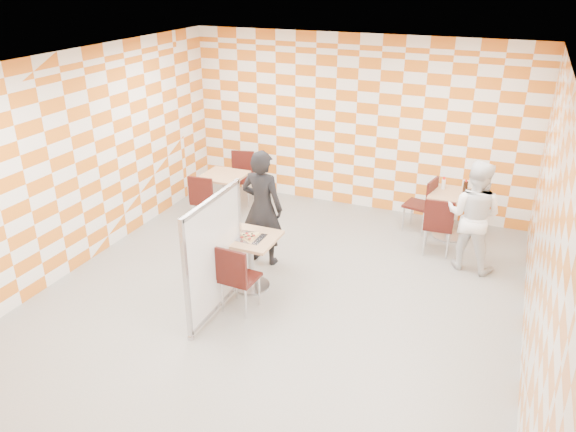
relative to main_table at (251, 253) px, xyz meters
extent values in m
plane|color=gray|center=(0.44, -0.21, -0.51)|extent=(7.00, 7.00, 0.00)
plane|color=white|center=(0.44, -0.21, 2.49)|extent=(7.00, 7.00, 0.00)
plane|color=white|center=(0.44, 3.29, 0.99)|extent=(6.00, 0.00, 6.00)
plane|color=white|center=(-2.56, -0.21, 0.99)|extent=(0.00, 7.00, 7.00)
plane|color=white|center=(3.44, -0.21, 0.99)|extent=(0.00, 7.00, 7.00)
cube|color=tan|center=(0.00, 0.00, 0.22)|extent=(0.70, 0.70, 0.04)
cylinder|color=#A5A5AA|center=(0.00, 0.00, -0.14)|extent=(0.08, 0.08, 0.70)
cylinder|color=#A5A5AA|center=(0.00, 0.00, -0.49)|extent=(0.50, 0.50, 0.03)
cube|color=tan|center=(2.25, 2.59, 0.22)|extent=(0.70, 0.70, 0.04)
cylinder|color=#A5A5AA|center=(2.25, 2.59, -0.14)|extent=(0.08, 0.08, 0.70)
cylinder|color=#A5A5AA|center=(2.25, 2.59, -0.49)|extent=(0.50, 0.50, 0.03)
cube|color=tan|center=(-1.46, 1.97, 0.22)|extent=(0.70, 0.70, 0.04)
cylinder|color=#A5A5AA|center=(-1.46, 1.97, -0.14)|extent=(0.08, 0.08, 0.70)
cylinder|color=#A5A5AA|center=(-1.46, 1.97, -0.49)|extent=(0.50, 0.50, 0.03)
cube|color=#380F0B|center=(0.11, -0.53, -0.06)|extent=(0.44, 0.44, 0.04)
cube|color=#380F0B|center=(0.10, -0.73, 0.19)|extent=(0.42, 0.06, 0.45)
cylinder|color=silver|center=(0.29, -0.37, -0.29)|extent=(0.03, 0.03, 0.43)
cylinder|color=silver|center=(-0.05, -0.35, -0.29)|extent=(0.03, 0.03, 0.43)
cylinder|color=silver|center=(0.27, -0.71, -0.29)|extent=(0.03, 0.03, 0.43)
cylinder|color=silver|center=(-0.07, -0.69, -0.29)|extent=(0.03, 0.03, 0.43)
cube|color=#380F0B|center=(2.16, 1.96, -0.06)|extent=(0.44, 0.44, 0.04)
cube|color=#380F0B|center=(2.17, 1.76, 0.19)|extent=(0.42, 0.06, 0.45)
cylinder|color=silver|center=(2.32, 2.14, -0.29)|extent=(0.03, 0.03, 0.43)
cylinder|color=silver|center=(1.98, 2.12, -0.29)|extent=(0.03, 0.03, 0.43)
cylinder|color=silver|center=(2.34, 1.80, -0.29)|extent=(0.03, 0.03, 0.43)
cylinder|color=silver|center=(2.00, 1.78, -0.29)|extent=(0.03, 0.03, 0.43)
cube|color=#380F0B|center=(1.74, 2.64, -0.06)|extent=(0.50, 0.50, 0.04)
cube|color=#380F0B|center=(1.93, 2.59, 0.19)|extent=(0.13, 0.42, 0.45)
cylinder|color=silver|center=(1.61, 2.84, -0.29)|extent=(0.03, 0.03, 0.43)
cylinder|color=silver|center=(1.54, 2.50, -0.29)|extent=(0.03, 0.03, 0.43)
cylinder|color=silver|center=(1.94, 2.77, -0.29)|extent=(0.03, 0.03, 0.43)
cylinder|color=silver|center=(1.87, 2.43, -0.29)|extent=(0.03, 0.03, 0.43)
cube|color=#380F0B|center=(-1.52, 1.49, -0.06)|extent=(0.45, 0.45, 0.04)
cube|color=#380F0B|center=(-1.51, 1.29, 0.19)|extent=(0.42, 0.07, 0.45)
cylinder|color=silver|center=(-1.37, 1.67, -0.29)|extent=(0.03, 0.03, 0.43)
cylinder|color=silver|center=(-1.71, 1.64, -0.29)|extent=(0.03, 0.03, 0.43)
cylinder|color=silver|center=(-1.34, 1.33, -0.29)|extent=(0.03, 0.03, 0.43)
cylinder|color=silver|center=(-1.68, 1.30, -0.29)|extent=(0.03, 0.03, 0.43)
cube|color=#380F0B|center=(-1.46, 2.59, -0.06)|extent=(0.51, 0.51, 0.04)
cube|color=#380F0B|center=(-1.50, 2.78, 0.19)|extent=(0.42, 0.14, 0.45)
cylinder|color=silver|center=(-1.58, 2.38, -0.29)|extent=(0.03, 0.03, 0.43)
cylinder|color=silver|center=(-1.25, 2.46, -0.29)|extent=(0.03, 0.03, 0.43)
cylinder|color=silver|center=(-1.66, 2.71, -0.29)|extent=(0.03, 0.03, 0.43)
cylinder|color=silver|center=(-1.33, 2.79, -0.29)|extent=(0.03, 0.03, 0.43)
cube|color=white|center=(-0.14, -0.69, 0.29)|extent=(0.02, 1.30, 1.40)
cube|color=#B2B2B7|center=(-0.14, -0.69, 1.01)|extent=(0.05, 1.30, 0.05)
cube|color=#B2B2B7|center=(-0.14, -0.69, -0.43)|extent=(0.05, 1.30, 0.05)
cube|color=#B2B2B7|center=(-0.14, -1.34, 0.29)|extent=(0.05, 0.05, 1.50)
cylinder|color=#B2B2B7|center=(-0.14, -1.34, -0.48)|extent=(0.08, 0.08, 0.05)
cube|color=#B2B2B7|center=(-0.14, -0.04, 0.29)|extent=(0.05, 0.05, 1.50)
cylinder|color=#B2B2B7|center=(-0.14, -0.04, -0.48)|extent=(0.08, 0.08, 0.05)
imported|color=black|center=(-0.16, 0.73, 0.34)|extent=(0.64, 0.43, 1.70)
imported|color=white|center=(2.64, 1.70, 0.29)|extent=(0.89, 0.76, 1.61)
cube|color=silver|center=(0.00, -0.02, 0.24)|extent=(0.38, 0.34, 0.01)
cone|color=tan|center=(0.00, -0.02, 0.26)|extent=(0.40, 0.40, 0.02)
cone|color=#F2D88C|center=(0.00, 0.00, 0.27)|extent=(0.33, 0.33, 0.01)
cylinder|color=maroon|center=(-0.06, -0.12, 0.28)|extent=(0.04, 0.04, 0.01)
cylinder|color=maroon|center=(0.05, -0.11, 0.28)|extent=(0.04, 0.04, 0.01)
cylinder|color=maroon|center=(0.00, -0.04, 0.28)|extent=(0.04, 0.04, 0.01)
cylinder|color=maroon|center=(-0.05, 0.01, 0.28)|extent=(0.04, 0.04, 0.01)
cylinder|color=maroon|center=(0.06, -0.01, 0.28)|extent=(0.04, 0.04, 0.01)
torus|color=black|center=(0.05, -0.05, 0.28)|extent=(0.03, 0.03, 0.01)
torus|color=black|center=(-0.02, -0.08, 0.28)|extent=(0.03, 0.03, 0.01)
torus|color=black|center=(0.02, 0.02, 0.28)|extent=(0.03, 0.03, 0.01)
torus|color=black|center=(-0.07, -0.04, 0.28)|extent=(0.03, 0.03, 0.01)
cylinder|color=white|center=(2.08, 2.72, 0.32)|extent=(0.06, 0.06, 0.16)
cylinder|color=red|center=(2.08, 2.72, 0.42)|extent=(0.04, 0.04, 0.04)
cylinder|color=black|center=(2.42, 2.64, 0.34)|extent=(0.07, 0.07, 0.20)
cylinder|color=red|center=(2.42, 2.64, 0.46)|extent=(0.03, 0.03, 0.03)
camera|label=1|loc=(2.97, -5.89, 3.50)|focal=35.00mm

